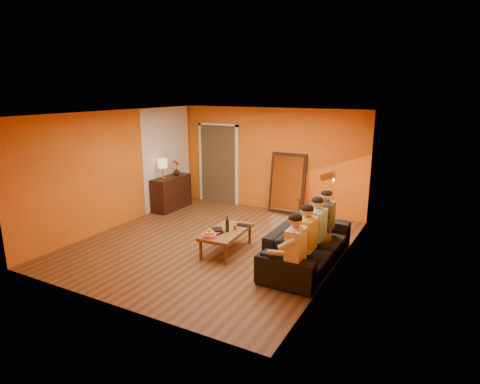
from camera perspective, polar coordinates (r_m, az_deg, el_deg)
The scene contains 27 objects.
room_shell at distance 8.17m, azimuth -2.59°, elevation 2.13°, with size 5.00×5.50×2.60m.
white_accent at distance 10.69m, azimuth -10.32°, elevation 4.83°, with size 0.02×1.90×2.58m, color white.
doorway_recess at distance 11.05m, azimuth -2.75°, elevation 4.05°, with size 1.06×0.30×2.10m, color #3F2D19.
door_jamb_left at distance 11.25m, azimuth -5.56°, elevation 4.18°, with size 0.08×0.06×2.20m, color white.
door_jamb_right at distance 10.67m, azimuth -0.45°, elevation 3.69°, with size 0.08×0.06×2.20m, color white.
door_header at distance 10.80m, azimuth -3.15°, elevation 9.53°, with size 1.22×0.06×0.08m, color white.
mirror_frame at distance 10.04m, azimuth 6.77°, elevation 1.21°, with size 0.92×0.06×1.52m, color black.
mirror_glass at distance 10.01m, azimuth 6.68°, elevation 1.17°, with size 0.78×0.02×1.36m, color white.
sideboard at distance 10.56m, azimuth -9.73°, elevation -0.11°, with size 0.44×1.18×0.85m, color black.
table_lamp at distance 10.19m, azimuth -10.93°, elevation 3.22°, with size 0.24×0.24×0.51m, color beige, non-canonical shape.
sofa at distance 7.32m, azimuth 9.63°, elevation -7.28°, with size 0.96×2.45×0.72m, color black.
coffee_table at distance 7.77m, azimuth -1.94°, elevation -6.94°, with size 0.62×1.22×0.42m, color brown, non-canonical shape.
floor_lamp at distance 8.21m, azimuth 12.97°, elevation -2.36°, with size 0.30×0.24×1.44m, color #C38439, non-canonical shape.
dog at distance 7.78m, azimuth 11.60°, elevation -6.20°, with size 0.37×0.58×0.68m, color #A56F4A, non-canonical shape.
person_far_left at distance 6.31m, azimuth 7.89°, elevation -8.38°, with size 0.70×0.44×1.22m, color silver, non-canonical shape.
person_mid_left at distance 6.79m, azimuth 9.53°, elevation -6.75°, with size 0.70×0.44×1.22m, color gold, non-canonical shape.
person_mid_right at distance 7.29m, azimuth 10.94°, elevation -5.33°, with size 0.70×0.44×1.22m, color #8CBED9, non-canonical shape.
person_far_right at distance 7.79m, azimuth 12.16°, elevation -4.10°, with size 0.70×0.44×1.22m, color #313236, non-canonical shape.
fruit_bowl at distance 7.36m, azimuth -4.40°, elevation -5.82°, with size 0.26×0.26×0.16m, color #F054B4, non-canonical shape.
wine_bottle at distance 7.58m, azimuth -1.82°, elevation -4.56°, with size 0.07×0.07×0.31m, color black.
tumbler at distance 7.72m, azimuth -0.73°, elevation -5.07°, with size 0.09×0.09×0.09m, color #B27F3F.
laptop at distance 7.90m, azimuth 0.46°, elevation -4.85°, with size 0.34×0.22×0.03m, color black.
book_lower at distance 7.62m, azimuth -3.89°, elevation -5.64°, with size 0.16×0.22×0.02m, color black.
book_mid at distance 7.61m, azimuth -3.79°, elevation -5.49°, with size 0.18×0.25×0.02m, color #A22412.
book_upper at distance 7.60m, azimuth -3.93°, elevation -5.37°, with size 0.18×0.25×0.02m, color black.
vase at distance 10.64m, azimuth -9.03°, elevation 2.89°, with size 0.18×0.18×0.19m, color black.
flowers at distance 10.60m, azimuth -9.08°, elevation 4.07°, with size 0.17×0.17×0.39m, color #A22412, non-canonical shape.
Camera 1 is at (4.10, -6.49, 3.05)m, focal length 30.00 mm.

